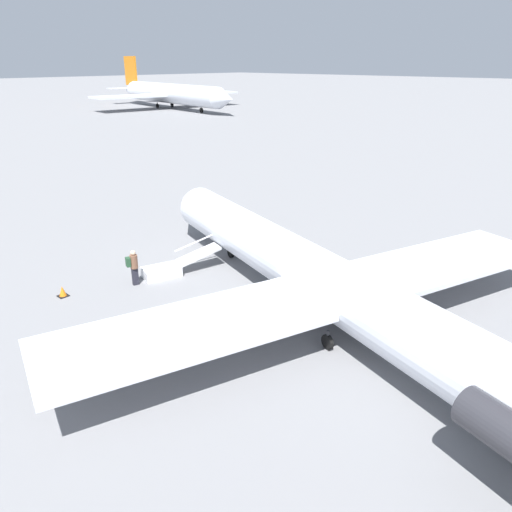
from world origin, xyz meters
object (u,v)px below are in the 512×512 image
airplane_taxiing_distant (170,93)px  airplane_main (328,283)px  boarding_stairs (169,268)px  passenger (133,265)px

airplane_taxiing_distant → airplane_main: bearing=-26.3°
airplane_main → boarding_stairs: airplane_main is taller
airplane_main → airplane_taxiing_distant: airplane_taxiing_distant is taller
airplane_main → passenger: bearing=36.1°
airplane_taxiing_distant → passenger: airplane_taxiing_distant is taller
boarding_stairs → passenger: passenger is taller
passenger → boarding_stairs: bearing=8.9°
boarding_stairs → airplane_taxiing_distant: bearing=69.4°
boarding_stairs → passenger: bearing=-171.1°
airplane_main → passenger: airplane_main is taller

